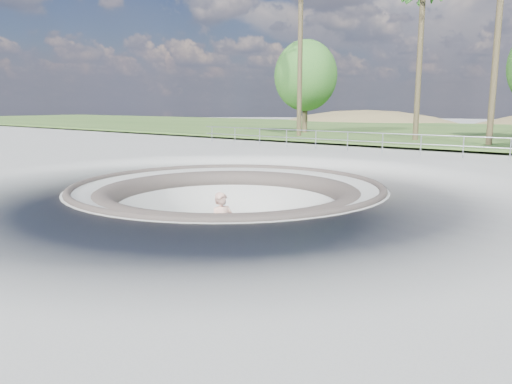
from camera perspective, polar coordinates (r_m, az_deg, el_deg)
ground at (r=16.47m, az=-3.24°, el=0.74°), size 180.00×180.00×0.00m
skate_bowl at (r=16.86m, az=-3.18°, el=-5.40°), size 14.00×14.00×4.10m
grass_strip at (r=47.46m, az=25.26°, el=6.15°), size 180.00×36.00×0.12m
safety_railing at (r=26.53m, az=14.26°, el=5.49°), size 25.00×0.06×1.03m
skateboard at (r=14.53m, az=-3.81°, el=-7.98°), size 0.85×0.56×0.09m
skater at (r=14.24m, az=-3.86°, el=-4.06°), size 0.68×0.85×2.01m
bushy_tree_left at (r=42.56m, az=5.68°, el=13.09°), size 5.34×4.86×7.71m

